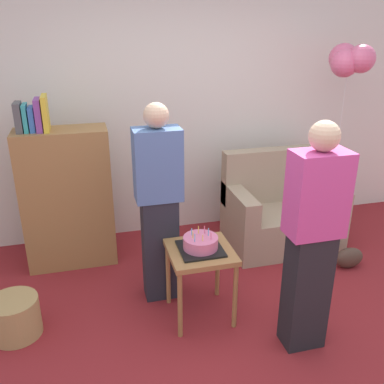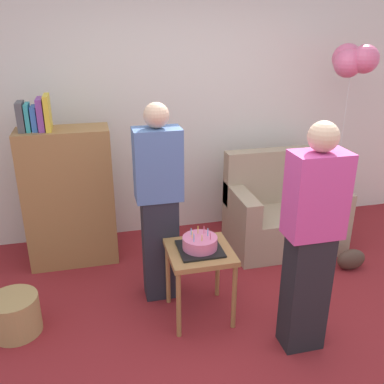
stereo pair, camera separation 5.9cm
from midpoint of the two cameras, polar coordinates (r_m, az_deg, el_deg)
ground_plane at (r=3.28m, az=8.41°, el=-19.74°), size 8.00×8.00×0.00m
wall_back at (r=4.48m, az=-0.41°, el=11.50°), size 6.00×0.10×2.70m
couch at (r=4.45m, az=12.40°, el=-2.80°), size 1.10×0.70×0.96m
bookshelf at (r=4.06m, az=-15.85°, el=-0.47°), size 0.80×0.36×1.60m
side_table at (r=3.24m, az=1.58°, el=-9.11°), size 0.48×0.48×0.58m
birthday_cake at (r=3.17m, az=1.61°, el=-6.98°), size 0.32×0.32×0.17m
person_blowing_candles at (r=3.34m, az=-3.94°, el=-1.64°), size 0.36×0.22×1.63m
person_holding_cake at (r=2.90m, az=16.25°, el=-6.40°), size 0.36×0.22×1.63m
wicker_basket at (r=3.51m, az=-22.20°, el=-15.04°), size 0.36×0.36×0.30m
handbag at (r=4.29m, az=20.94°, el=-8.44°), size 0.28×0.14×0.20m
balloon_bunch at (r=4.41m, az=21.15°, el=16.17°), size 0.38×0.44×1.97m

